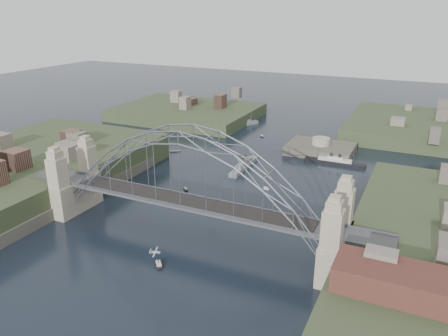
% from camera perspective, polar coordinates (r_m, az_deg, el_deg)
% --- Properties ---
extents(ground, '(500.00, 500.00, 0.00)m').
position_cam_1_polar(ground, '(97.32, -4.60, -8.88)').
color(ground, black).
rests_on(ground, ground).
extents(bridge, '(84.00, 13.80, 24.60)m').
position_cam_1_polar(bridge, '(91.95, -4.81, -2.16)').
color(bridge, '#4B4B4D').
rests_on(bridge, ground).
extents(shore_west, '(50.50, 90.00, 12.00)m').
position_cam_1_polar(shore_west, '(132.40, -26.73, -2.01)').
color(shore_west, '#374427').
rests_on(shore_west, ground).
extents(headland_nw, '(60.00, 45.00, 9.00)m').
position_cam_1_polar(headland_nw, '(200.35, -4.82, 6.71)').
color(headland_nw, '#374427').
rests_on(headland_nw, ground).
extents(headland_ne, '(70.00, 55.00, 9.50)m').
position_cam_1_polar(headland_ne, '(189.16, 26.63, 3.86)').
color(headland_ne, '#374427').
rests_on(headland_ne, ground).
extents(fort_island, '(22.00, 16.00, 9.40)m').
position_cam_1_polar(fort_island, '(154.14, 12.41, 1.80)').
color(fort_island, '#4E493E').
rests_on(fort_island, ground).
extents(wharf_shed, '(20.00, 8.00, 4.00)m').
position_cam_1_polar(wharf_shed, '(70.01, 22.52, -13.70)').
color(wharf_shed, '#592D26').
rests_on(wharf_shed, shore_east).
extents(naval_cruiser_near, '(2.98, 18.62, 5.57)m').
position_cam_1_polar(naval_cruiser_near, '(136.15, 2.61, 0.32)').
color(naval_cruiser_near, gray).
rests_on(naval_cruiser_near, ground).
extents(naval_cruiser_far, '(9.82, 15.00, 5.40)m').
position_cam_1_polar(naval_cruiser_far, '(185.57, 2.38, 5.78)').
color(naval_cruiser_far, gray).
rests_on(naval_cruiser_far, ground).
extents(ocean_liner, '(19.21, 2.62, 4.71)m').
position_cam_1_polar(ocean_liner, '(144.04, 14.26, 0.78)').
color(ocean_liner, black).
rests_on(ocean_liner, ground).
extents(aeroplane, '(1.86, 3.20, 0.48)m').
position_cam_1_polar(aeroplane, '(76.30, -9.10, -10.75)').
color(aeroplane, '#B2B5BB').
extents(small_boat_a, '(2.14, 2.22, 1.43)m').
position_cam_1_polar(small_boat_a, '(120.49, -5.02, -2.77)').
color(small_boat_a, silver).
rests_on(small_boat_a, ground).
extents(small_boat_b, '(1.98, 1.05, 1.43)m').
position_cam_1_polar(small_boat_b, '(121.09, 5.47, -2.66)').
color(small_boat_b, silver).
rests_on(small_boat_b, ground).
extents(small_boat_c, '(2.92, 3.05, 1.43)m').
position_cam_1_polar(small_boat_c, '(87.83, -8.52, -12.36)').
color(small_boat_c, silver).
rests_on(small_boat_c, ground).
extents(small_boat_d, '(1.97, 1.30, 0.45)m').
position_cam_1_polar(small_boat_d, '(120.27, 14.79, -3.52)').
color(small_boat_d, silver).
rests_on(small_boat_d, ground).
extents(small_boat_e, '(3.72, 3.16, 0.45)m').
position_cam_1_polar(small_boat_e, '(152.89, -6.39, 2.20)').
color(small_boat_e, silver).
rests_on(small_boat_e, ground).
extents(small_boat_f, '(1.82, 1.38, 2.38)m').
position_cam_1_polar(small_boat_f, '(138.84, 3.22, 0.77)').
color(small_boat_f, silver).
rests_on(small_boat_f, ground).
extents(small_boat_h, '(1.90, 2.28, 1.43)m').
position_cam_1_polar(small_boat_h, '(170.15, 4.96, 4.17)').
color(small_boat_h, silver).
rests_on(small_boat_h, ground).
extents(small_boat_i, '(1.31, 2.36, 0.45)m').
position_cam_1_polar(small_boat_i, '(100.66, 17.23, -8.66)').
color(small_boat_i, silver).
rests_on(small_boat_i, ground).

